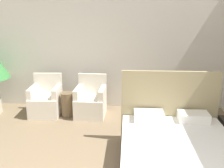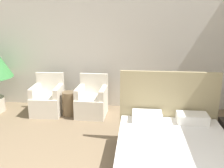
% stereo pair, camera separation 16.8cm
% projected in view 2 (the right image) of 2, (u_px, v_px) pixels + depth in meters
% --- Properties ---
extents(wall_back, '(10.00, 0.06, 2.90)m').
position_uv_depth(wall_back, '(97.00, 44.00, 5.55)').
color(wall_back, silver).
rests_on(wall_back, ground_plane).
extents(bed, '(1.56, 2.20, 1.22)m').
position_uv_depth(bed, '(176.00, 162.00, 3.16)').
color(bed, '#4C4238').
rests_on(bed, ground_plane).
extents(armchair_near_window_left, '(0.64, 0.66, 0.85)m').
position_uv_depth(armchair_near_window_left, '(48.00, 101.00, 5.37)').
color(armchair_near_window_left, silver).
rests_on(armchair_near_window_left, ground_plane).
extents(armchair_near_window_right, '(0.63, 0.65, 0.85)m').
position_uv_depth(armchair_near_window_right, '(92.00, 103.00, 5.28)').
color(armchair_near_window_right, silver).
rests_on(armchair_near_window_right, ground_plane).
extents(side_table, '(0.28, 0.28, 0.51)m').
position_uv_depth(side_table, '(69.00, 104.00, 5.28)').
color(side_table, brown).
rests_on(side_table, ground_plane).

